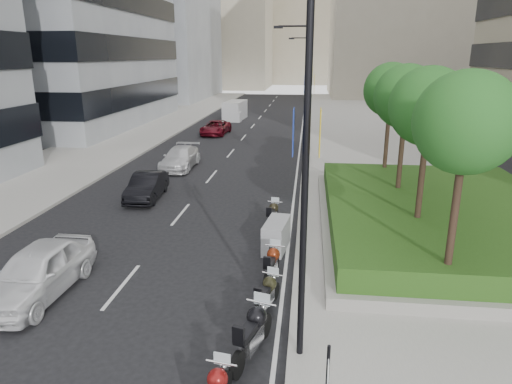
% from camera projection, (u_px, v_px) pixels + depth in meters
% --- Properties ---
extents(ground, '(160.00, 160.00, 0.00)m').
position_uv_depth(ground, '(116.00, 371.00, 10.78)').
color(ground, black).
rests_on(ground, ground).
extents(sidewalk_right, '(10.00, 100.00, 0.15)m').
position_uv_depth(sidewalk_right, '(364.00, 143.00, 38.31)').
color(sidewalk_right, '#9E9B93').
rests_on(sidewalk_right, ground).
extents(sidewalk_left, '(8.00, 100.00, 0.15)m').
position_uv_depth(sidewalk_left, '(124.00, 138.00, 40.62)').
color(sidewalk_left, '#9E9B93').
rests_on(sidewalk_left, ground).
extents(lane_edge, '(0.12, 100.00, 0.01)m').
position_uv_depth(lane_edge, '(300.00, 143.00, 38.91)').
color(lane_edge, silver).
rests_on(lane_edge, ground).
extents(lane_centre, '(0.12, 100.00, 0.01)m').
position_uv_depth(lane_centre, '(240.00, 141.00, 39.48)').
color(lane_centre, silver).
rests_on(lane_centre, ground).
extents(building_grey_far, '(22.00, 26.00, 30.00)m').
position_uv_depth(building_grey_far, '(141.00, 6.00, 75.69)').
color(building_grey_far, gray).
rests_on(building_grey_far, ground).
extents(building_cream_left, '(26.00, 24.00, 34.00)m').
position_uv_depth(building_cream_left, '(213.00, 10.00, 103.00)').
color(building_cream_left, '#B7AD93').
rests_on(building_cream_left, ground).
extents(building_cream_centre, '(30.00, 24.00, 38.00)m').
position_uv_depth(building_cream_centre, '(303.00, 8.00, 119.26)').
color(building_cream_centre, '#B7AD93').
rests_on(building_cream_centre, ground).
extents(planter, '(10.00, 14.00, 0.40)m').
position_uv_depth(planter, '(441.00, 225.00, 19.10)').
color(planter, gray).
rests_on(planter, sidewalk_right).
extents(hedge, '(9.40, 13.40, 0.80)m').
position_uv_depth(hedge, '(443.00, 211.00, 18.92)').
color(hedge, '#214212').
rests_on(hedge, planter).
extents(tree_0, '(2.80, 2.80, 6.30)m').
position_uv_depth(tree_0, '(466.00, 124.00, 12.09)').
color(tree_0, '#332319').
rests_on(tree_0, planter).
extents(tree_1, '(2.80, 2.80, 6.30)m').
position_uv_depth(tree_1, '(429.00, 107.00, 15.90)').
color(tree_1, '#332319').
rests_on(tree_1, planter).
extents(tree_2, '(2.80, 2.80, 6.30)m').
position_uv_depth(tree_2, '(406.00, 97.00, 19.70)').
color(tree_2, '#332319').
rests_on(tree_2, planter).
extents(tree_3, '(2.80, 2.80, 6.30)m').
position_uv_depth(tree_3, '(391.00, 90.00, 23.51)').
color(tree_3, '#332319').
rests_on(tree_3, planter).
extents(lamp_post_0, '(2.34, 0.45, 9.00)m').
position_uv_depth(lamp_post_0, '(299.00, 157.00, 9.82)').
color(lamp_post_0, black).
rests_on(lamp_post_0, ground).
extents(lamp_post_1, '(2.34, 0.45, 9.00)m').
position_uv_depth(lamp_post_1, '(306.00, 94.00, 25.99)').
color(lamp_post_1, black).
rests_on(lamp_post_1, ground).
extents(lamp_post_2, '(2.34, 0.45, 9.00)m').
position_uv_depth(lamp_post_2, '(308.00, 78.00, 43.12)').
color(lamp_post_2, black).
rests_on(lamp_post_2, ground).
extents(motorcycle_2, '(0.95, 2.34, 1.19)m').
position_uv_depth(motorcycle_2, '(253.00, 332.00, 11.19)').
color(motorcycle_2, black).
rests_on(motorcycle_2, ground).
extents(motorcycle_3, '(0.79, 1.91, 0.98)m').
position_uv_depth(motorcycle_3, '(267.00, 294.00, 13.21)').
color(motorcycle_3, black).
rests_on(motorcycle_3, ground).
extents(motorcycle_4, '(0.68, 2.04, 1.02)m').
position_uv_depth(motorcycle_4, '(272.00, 264.00, 15.09)').
color(motorcycle_4, black).
rests_on(motorcycle_4, ground).
extents(motorcycle_5, '(1.01, 2.00, 1.15)m').
position_uv_depth(motorcycle_5, '(276.00, 235.00, 17.37)').
color(motorcycle_5, black).
rests_on(motorcycle_5, ground).
extents(motorcycle_6, '(0.65, 1.96, 0.98)m').
position_uv_depth(motorcycle_6, '(273.00, 214.00, 19.82)').
color(motorcycle_6, black).
rests_on(motorcycle_6, ground).
extents(car_a, '(1.99, 4.69, 1.58)m').
position_uv_depth(car_a, '(38.00, 272.00, 14.00)').
color(car_a, white).
rests_on(car_a, ground).
extents(car_b, '(1.68, 4.12, 1.33)m').
position_uv_depth(car_b, '(147.00, 186.00, 23.59)').
color(car_b, black).
rests_on(car_b, ground).
extents(car_c, '(1.95, 4.74, 1.37)m').
position_uv_depth(car_c, '(180.00, 158.00, 29.98)').
color(car_c, silver).
rests_on(car_c, ground).
extents(car_d, '(2.44, 4.80, 1.30)m').
position_uv_depth(car_d, '(216.00, 128.00, 42.77)').
color(car_d, '#600B18').
rests_on(car_d, ground).
extents(delivery_van, '(2.24, 5.12, 2.10)m').
position_uv_depth(delivery_van, '(235.00, 111.00, 52.51)').
color(delivery_van, silver).
rests_on(delivery_van, ground).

